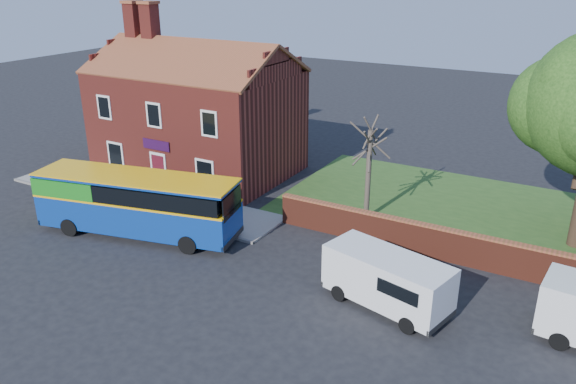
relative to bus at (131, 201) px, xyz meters
The scene contains 9 objects.
ground 4.82m from the bus, 27.89° to the right, with size 120.00×120.00×0.00m, color black.
pavement 5.05m from the bus, 129.75° to the left, with size 18.00×3.50×0.12m, color gray.
kerb 3.97m from the bus, 147.93° to the left, with size 18.00×0.15×0.14m, color slate.
grass_strip 20.24m from the bus, 32.73° to the left, with size 26.00×12.00×0.04m, color #426B28.
shop_building 10.02m from the bus, 108.03° to the left, with size 12.30×8.13×10.50m.
boundary_wall 17.68m from the bus, 16.12° to the left, with size 22.00×0.38×1.60m.
bus is the anchor object (origin of this frame).
van_near 13.49m from the bus, ahead, with size 5.38×3.18×2.21m.
bare_tree 12.17m from the bus, 37.55° to the left, with size 2.02×2.41×5.39m.
Camera 1 is at (15.51, -16.53, 12.57)m, focal length 35.00 mm.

